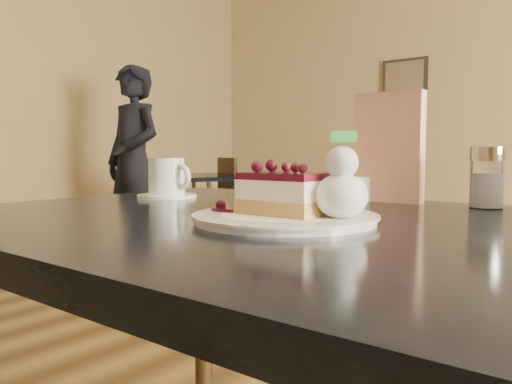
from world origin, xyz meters
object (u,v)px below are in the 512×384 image
Objects in this scene: dessert_plate at (285,218)px; main_table at (303,270)px; cheesecake_slice at (285,194)px; coffee_set at (168,180)px; patron at (133,162)px; bg_table_far_left at (201,240)px.

main_table is at bearing 90.12° from dessert_plate.
cheesecake_slice is 0.87× the size of coffee_set.
cheesecake_slice is 0.08× the size of patron.
cheesecake_slice reaches higher than dessert_plate.
coffee_set reaches higher than dessert_plate.
dessert_plate is at bearing -21.57° from bg_table_far_left.
dessert_plate is 0.48m from coffee_set.
dessert_plate is 0.16× the size of bg_table_far_left.
dessert_plate is at bearing -20.69° from coffee_set.
coffee_set is (-0.45, 0.17, 0.04)m from dessert_plate.
cheesecake_slice is 3.63m from patron.
cheesecake_slice is 0.48m from coffee_set.
coffee_set is 0.09× the size of bg_table_far_left.
coffee_set is at bearing -24.61° from bg_table_far_left.
bg_table_far_left is at bearing 136.08° from cheesecake_slice.
bg_table_far_left is at bearing 136.62° from main_table.
patron is at bearing 145.30° from dessert_plate.
cheesecake_slice is at bearing -21.57° from bg_table_far_left.
dessert_plate is at bearing -32.45° from patron.
dessert_plate reaches higher than main_table.
patron is (-2.98, 2.01, 0.11)m from main_table.
bg_table_far_left is at bearing 136.19° from dessert_plate.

